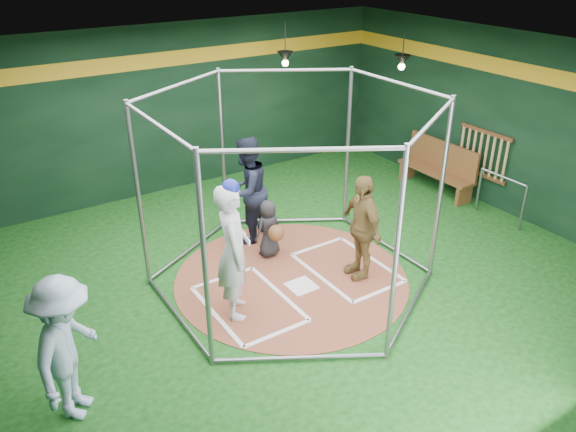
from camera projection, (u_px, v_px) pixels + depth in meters
room_shell at (291, 179)px, 8.41m from camera, size 10.10×9.10×3.53m
clay_disc at (291, 278)px, 9.19m from camera, size 3.80×3.80×0.01m
home_plate at (302, 286)px, 8.96m from camera, size 0.43×0.43×0.01m
batter_box_left at (248, 303)px, 8.53m from camera, size 1.17×1.77×0.01m
batter_box_right at (346, 267)px, 9.46m from camera, size 1.17×1.77×0.01m
batting_cage at (292, 195)px, 8.52m from camera, size 4.05×4.67×3.00m
bat_rack at (483, 153)px, 11.41m from camera, size 0.07×1.25×0.98m
pendant_lamp_near at (285, 57)px, 11.72m from camera, size 0.34×0.34×0.90m
pendant_lamp_far at (402, 61)px, 11.40m from camera, size 0.34×0.34×0.90m
batter_figure at (233, 250)px, 7.90m from camera, size 0.75×0.89×2.13m
visitor_leopard at (361, 227)px, 8.90m from camera, size 0.59×1.08×1.75m
catcher_figure at (269, 229)px, 9.60m from camera, size 0.55×0.60×1.03m
umpire at (247, 190)px, 9.93m from camera, size 1.16×1.05×1.95m
bystander_blue at (68, 349)px, 6.24m from camera, size 1.25×1.35×1.83m
dugout_bench at (439, 166)px, 12.13m from camera, size 0.44×1.88×1.10m
steel_railing at (501, 191)px, 10.79m from camera, size 0.05×1.08×0.93m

